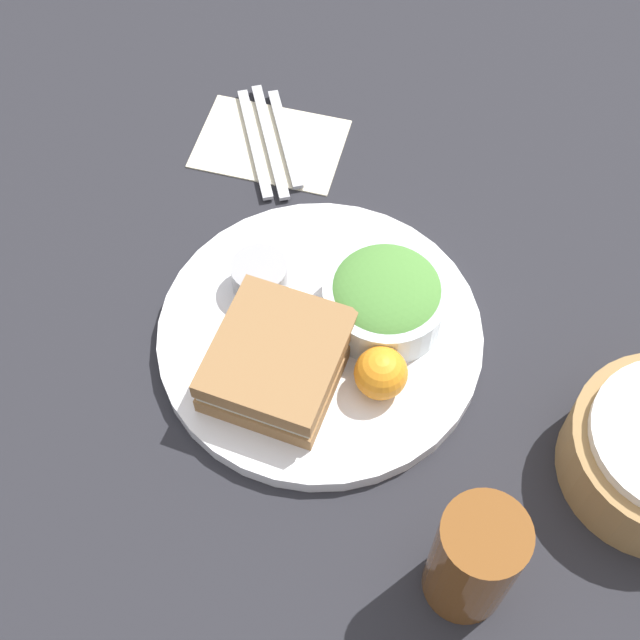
{
  "coord_description": "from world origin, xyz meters",
  "views": [
    {
      "loc": [
        0.44,
        0.12,
        0.78
      ],
      "look_at": [
        0.0,
        0.0,
        0.04
      ],
      "focal_mm": 50.0,
      "sensor_mm": 36.0,
      "label": 1
    }
  ],
  "objects_px": {
    "knife": "(270,140)",
    "plate": "(320,335)",
    "salad_bowl": "(386,297)",
    "spoon": "(285,138)",
    "fork": "(255,143)",
    "drink_glass": "(474,560)",
    "sandwich": "(278,360)",
    "dressing_cup": "(260,276)"
  },
  "relations": [
    {
      "from": "knife",
      "to": "fork",
      "type": "bearing_deg",
      "value": 90.0
    },
    {
      "from": "salad_bowl",
      "to": "dressing_cup",
      "type": "bearing_deg",
      "value": -89.51
    },
    {
      "from": "drink_glass",
      "to": "spoon",
      "type": "xyz_separation_m",
      "value": [
        -0.46,
        -0.29,
        -0.06
      ]
    },
    {
      "from": "knife",
      "to": "plate",
      "type": "bearing_deg",
      "value": 180.0
    },
    {
      "from": "knife",
      "to": "dressing_cup",
      "type": "bearing_deg",
      "value": 166.86
    },
    {
      "from": "fork",
      "to": "plate",
      "type": "bearing_deg",
      "value": -176.21
    },
    {
      "from": "sandwich",
      "to": "knife",
      "type": "distance_m",
      "value": 0.32
    },
    {
      "from": "dressing_cup",
      "to": "knife",
      "type": "distance_m",
      "value": 0.21
    },
    {
      "from": "plate",
      "to": "drink_glass",
      "type": "height_order",
      "value": "drink_glass"
    },
    {
      "from": "dressing_cup",
      "to": "plate",
      "type": "bearing_deg",
      "value": 63.28
    },
    {
      "from": "dressing_cup",
      "to": "knife",
      "type": "height_order",
      "value": "dressing_cup"
    },
    {
      "from": "salad_bowl",
      "to": "knife",
      "type": "height_order",
      "value": "salad_bowl"
    },
    {
      "from": "plate",
      "to": "salad_bowl",
      "type": "distance_m",
      "value": 0.08
    },
    {
      "from": "sandwich",
      "to": "knife",
      "type": "bearing_deg",
      "value": -161.85
    },
    {
      "from": "sandwich",
      "to": "dressing_cup",
      "type": "relative_size",
      "value": 2.49
    },
    {
      "from": "dressing_cup",
      "to": "spoon",
      "type": "height_order",
      "value": "dressing_cup"
    },
    {
      "from": "fork",
      "to": "dressing_cup",
      "type": "bearing_deg",
      "value": 171.69
    },
    {
      "from": "sandwich",
      "to": "spoon",
      "type": "relative_size",
      "value": 0.93
    },
    {
      "from": "salad_bowl",
      "to": "plate",
      "type": "bearing_deg",
      "value": -56.41
    },
    {
      "from": "fork",
      "to": "spoon",
      "type": "height_order",
      "value": "same"
    },
    {
      "from": "dressing_cup",
      "to": "fork",
      "type": "height_order",
      "value": "dressing_cup"
    },
    {
      "from": "dressing_cup",
      "to": "fork",
      "type": "xyz_separation_m",
      "value": [
        -0.2,
        -0.07,
        -0.03
      ]
    },
    {
      "from": "dressing_cup",
      "to": "spoon",
      "type": "bearing_deg",
      "value": -170.59
    },
    {
      "from": "dressing_cup",
      "to": "spoon",
      "type": "distance_m",
      "value": 0.22
    },
    {
      "from": "plate",
      "to": "dressing_cup",
      "type": "relative_size",
      "value": 5.68
    },
    {
      "from": "plate",
      "to": "spoon",
      "type": "relative_size",
      "value": 2.13
    },
    {
      "from": "salad_bowl",
      "to": "dressing_cup",
      "type": "relative_size",
      "value": 2.19
    },
    {
      "from": "dressing_cup",
      "to": "spoon",
      "type": "xyz_separation_m",
      "value": [
        -0.21,
        -0.04,
        -0.03
      ]
    },
    {
      "from": "drink_glass",
      "to": "knife",
      "type": "bearing_deg",
      "value": -145.55
    },
    {
      "from": "sandwich",
      "to": "spoon",
      "type": "bearing_deg",
      "value": -165.07
    },
    {
      "from": "sandwich",
      "to": "knife",
      "type": "height_order",
      "value": "sandwich"
    },
    {
      "from": "drink_glass",
      "to": "salad_bowl",
      "type": "bearing_deg",
      "value": -152.7
    },
    {
      "from": "sandwich",
      "to": "salad_bowl",
      "type": "distance_m",
      "value": 0.13
    },
    {
      "from": "dressing_cup",
      "to": "drink_glass",
      "type": "relative_size",
      "value": 0.42
    },
    {
      "from": "fork",
      "to": "spoon",
      "type": "bearing_deg",
      "value": -90.0
    },
    {
      "from": "plate",
      "to": "drink_glass",
      "type": "bearing_deg",
      "value": 41.62
    },
    {
      "from": "dressing_cup",
      "to": "spoon",
      "type": "relative_size",
      "value": 0.37
    },
    {
      "from": "dressing_cup",
      "to": "drink_glass",
      "type": "height_order",
      "value": "drink_glass"
    },
    {
      "from": "plate",
      "to": "spoon",
      "type": "distance_m",
      "value": 0.27
    },
    {
      "from": "salad_bowl",
      "to": "fork",
      "type": "height_order",
      "value": "salad_bowl"
    },
    {
      "from": "plate",
      "to": "dressing_cup",
      "type": "height_order",
      "value": "dressing_cup"
    },
    {
      "from": "plate",
      "to": "drink_glass",
      "type": "xyz_separation_m",
      "value": [
        0.21,
        0.18,
        0.06
      ]
    }
  ]
}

